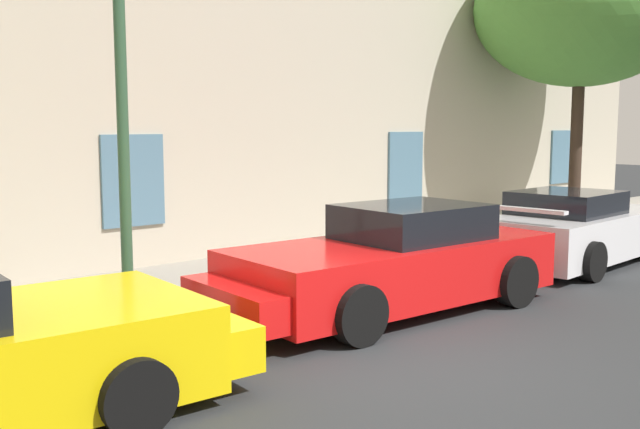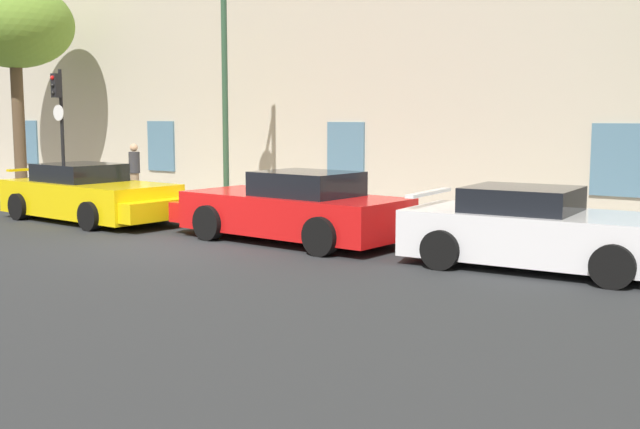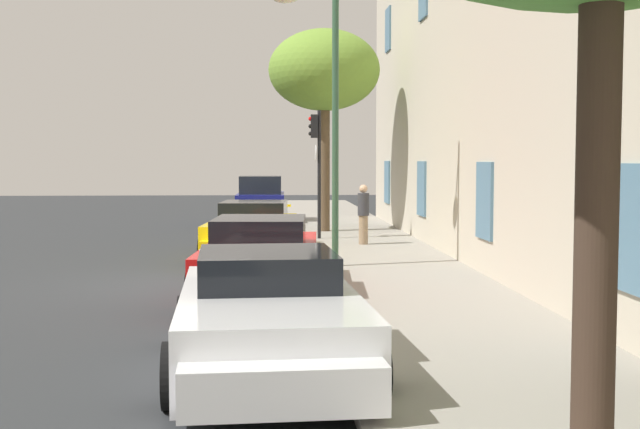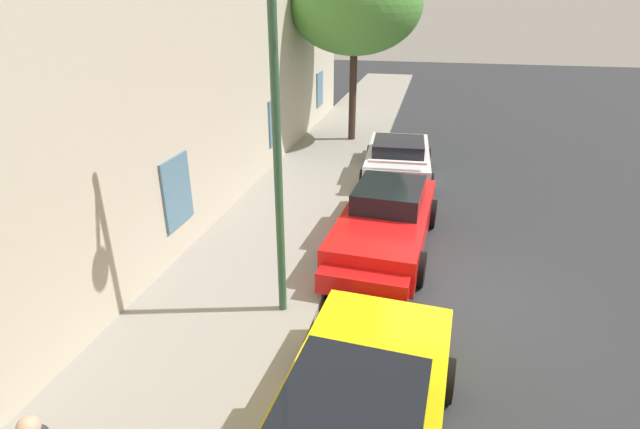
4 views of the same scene
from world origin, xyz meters
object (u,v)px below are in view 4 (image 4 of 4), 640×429
at_px(sportscar_yellow_flank, 384,225).
at_px(sportscar_white_middle, 398,158).
at_px(tree_near_kerb, 355,5).
at_px(street_lamp, 301,82).
at_px(sportscar_red_lead, 360,416).

relative_size(sportscar_yellow_flank, sportscar_white_middle, 1.08).
xyz_separation_m(tree_near_kerb, street_lamp, (-12.04, -1.19, -0.98)).
height_order(tree_near_kerb, street_lamp, tree_near_kerb).
bearing_deg(tree_near_kerb, street_lamp, -174.36).
relative_size(sportscar_white_middle, tree_near_kerb, 0.70).
distance_m(sportscar_red_lead, street_lamp, 4.67).
distance_m(sportscar_red_lead, sportscar_white_middle, 10.90).
height_order(sportscar_red_lead, sportscar_white_middle, sportscar_red_lead).
bearing_deg(street_lamp, tree_near_kerb, 5.64).
distance_m(sportscar_white_middle, street_lamp, 9.09).
relative_size(sportscar_red_lead, street_lamp, 0.88).
height_order(sportscar_yellow_flank, sportscar_white_middle, sportscar_yellow_flank).
distance_m(sportscar_yellow_flank, tree_near_kerb, 10.41).
bearing_deg(sportscar_white_middle, tree_near_kerb, 29.95).
bearing_deg(tree_near_kerb, sportscar_white_middle, -150.05).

